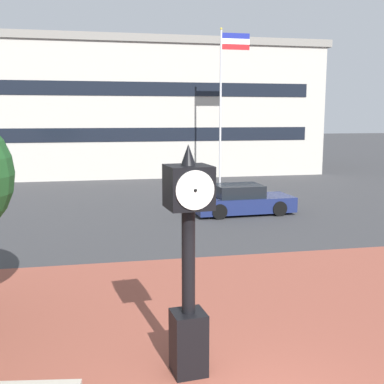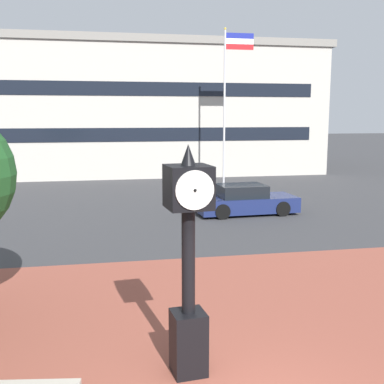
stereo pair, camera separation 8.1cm
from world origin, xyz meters
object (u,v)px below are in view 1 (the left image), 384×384
object	(u,v)px
street_clock	(188,261)
civic_building	(113,109)
car_street_near	(242,201)
flagpole_primary	(224,94)

from	to	relation	value
street_clock	civic_building	size ratio (longest dim) A/B	0.13
civic_building	car_street_near	bearing A→B (deg)	-76.37
car_street_near	civic_building	xyz separation A→B (m)	(-4.68, 19.32, 4.16)
civic_building	flagpole_primary	bearing A→B (deg)	-61.20
flagpole_primary	civic_building	bearing A→B (deg)	118.80
street_clock	civic_building	world-z (taller)	civic_building
flagpole_primary	civic_building	size ratio (longest dim) A/B	0.31
car_street_near	flagpole_primary	size ratio (longest dim) A/B	0.47
street_clock	car_street_near	distance (m)	13.35
car_street_near	civic_building	bearing A→B (deg)	-169.08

